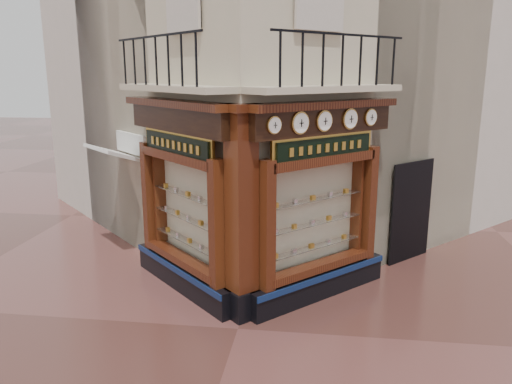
% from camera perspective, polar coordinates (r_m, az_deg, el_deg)
% --- Properties ---
extents(ground, '(80.00, 80.00, 0.00)m').
position_cam_1_polar(ground, '(9.32, -2.08, -15.35)').
color(ground, '#4B2923').
rests_on(ground, ground).
extents(main_building, '(11.31, 11.31, 12.00)m').
position_cam_1_polar(main_building, '(14.35, 1.99, 19.51)').
color(main_building, '#BBB092').
rests_on(main_building, ground).
extents(neighbour_left, '(11.31, 11.31, 11.00)m').
position_cam_1_polar(neighbour_left, '(17.15, -5.82, 16.79)').
color(neighbour_left, beige).
rests_on(neighbour_left, ground).
extents(neighbour_right, '(11.31, 11.31, 11.00)m').
position_cam_1_polar(neighbour_right, '(16.74, 11.67, 16.67)').
color(neighbour_right, beige).
rests_on(neighbour_right, ground).
extents(shopfront_left, '(2.86, 2.86, 3.98)m').
position_cam_1_polar(shopfront_left, '(10.32, -8.46, -0.77)').
color(shopfront_left, black).
rests_on(shopfront_left, ground).
extents(shopfront_right, '(2.86, 2.86, 3.98)m').
position_cam_1_polar(shopfront_right, '(9.94, 7.35, -1.29)').
color(shopfront_right, black).
rests_on(shopfront_right, ground).
extents(corner_pilaster, '(0.85, 0.85, 3.98)m').
position_cam_1_polar(corner_pilaster, '(9.02, -1.67, -2.91)').
color(corner_pilaster, black).
rests_on(corner_pilaster, ground).
extents(balcony, '(5.94, 2.97, 1.03)m').
position_cam_1_polar(balcony, '(9.64, -0.82, 11.84)').
color(balcony, '#BBB092').
rests_on(balcony, ground).
extents(clock_a, '(0.25, 0.25, 0.31)m').
position_cam_1_polar(clock_a, '(8.60, 2.09, 7.65)').
color(clock_a, '#B2843B').
rests_on(clock_a, ground).
extents(clock_b, '(0.32, 0.32, 0.41)m').
position_cam_1_polar(clock_b, '(9.00, 5.08, 7.86)').
color(clock_b, '#B2843B').
rests_on(clock_b, ground).
extents(clock_c, '(0.32, 0.32, 0.40)m').
position_cam_1_polar(clock_c, '(9.42, 7.81, 8.04)').
color(clock_c, '#B2843B').
rests_on(clock_c, ground).
extents(clock_d, '(0.32, 0.32, 0.41)m').
position_cam_1_polar(clock_d, '(9.93, 10.70, 8.21)').
color(clock_d, '#B2843B').
rests_on(clock_d, ground).
extents(clock_e, '(0.28, 0.28, 0.35)m').
position_cam_1_polar(clock_e, '(10.39, 12.97, 8.32)').
color(clock_e, '#B2843B').
rests_on(clock_e, ground).
extents(awning, '(1.81, 1.81, 0.39)m').
position_cam_1_polar(awning, '(13.25, -15.20, -6.84)').
color(awning, silver).
rests_on(awning, ground).
extents(signboard_left, '(1.92, 1.92, 0.51)m').
position_cam_1_polar(signboard_left, '(10.07, -9.07, 5.36)').
color(signboard_left, gold).
rests_on(signboard_left, ground).
extents(signboard_right, '(1.90, 1.90, 0.51)m').
position_cam_1_polar(signboard_right, '(9.66, 7.87, 5.07)').
color(signboard_right, gold).
rests_on(signboard_right, ground).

